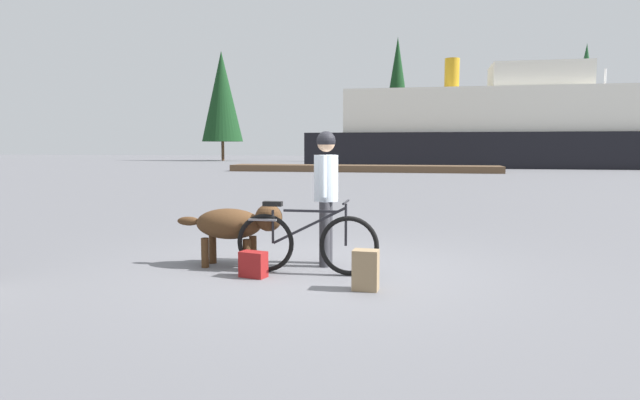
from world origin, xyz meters
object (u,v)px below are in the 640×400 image
object	(u,v)px
bicycle	(305,242)
backpack	(366,270)
dog	(236,224)
ferry_boat	(498,129)
person_cyclist	(326,184)
handbag_pannier	(253,264)
sailboat_moored	(601,161)

from	to	relation	value
bicycle	backpack	xyz separation A→B (m)	(0.82, -0.63, -0.17)
dog	ferry_boat	xyz separation A→B (m)	(7.84, 35.98, 2.26)
bicycle	person_cyclist	xyz separation A→B (m)	(0.16, 0.53, 0.69)
person_cyclist	backpack	bearing A→B (deg)	-60.49
handbag_pannier	person_cyclist	bearing A→B (deg)	48.25
bicycle	sailboat_moored	world-z (taller)	sailboat_moored
ferry_boat	backpack	bearing A→B (deg)	-99.29
handbag_pannier	ferry_boat	distance (m)	37.34
dog	handbag_pannier	size ratio (longest dim) A/B	4.54
handbag_pannier	bicycle	bearing A→B (deg)	27.36
backpack	handbag_pannier	world-z (taller)	backpack
person_cyclist	backpack	xyz separation A→B (m)	(0.66, -1.16, -0.86)
dog	backpack	distance (m)	2.03
dog	handbag_pannier	bearing A→B (deg)	-51.77
backpack	handbag_pannier	distance (m)	1.44
person_cyclist	dog	xyz separation A→B (m)	(-1.15, -0.32, -0.52)
bicycle	ferry_boat	bearing A→B (deg)	79.29
bicycle	dog	world-z (taller)	bicycle
person_cyclist	ferry_boat	size ratio (longest dim) A/B	0.06
sailboat_moored	backpack	bearing A→B (deg)	-109.82
person_cyclist	dog	world-z (taller)	person_cyclist
sailboat_moored	handbag_pannier	bearing A→B (deg)	-111.90
handbag_pannier	ferry_boat	xyz separation A→B (m)	(7.43, 36.50, 2.66)
sailboat_moored	bicycle	bearing A→B (deg)	-111.27
backpack	ferry_boat	distance (m)	37.41
person_cyclist	ferry_boat	world-z (taller)	ferry_boat
bicycle	handbag_pannier	bearing A→B (deg)	-152.64
backpack	ferry_boat	bearing A→B (deg)	80.71
backpack	sailboat_moored	world-z (taller)	sailboat_moored
bicycle	ferry_boat	size ratio (longest dim) A/B	0.06
dog	sailboat_moored	world-z (taller)	sailboat_moored
backpack	sailboat_moored	size ratio (longest dim) A/B	0.05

